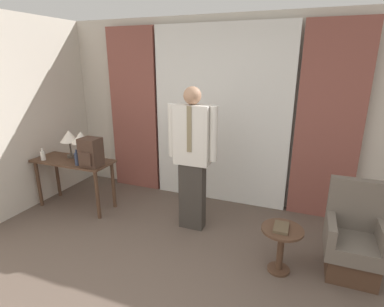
{
  "coord_description": "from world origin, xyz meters",
  "views": [
    {
      "loc": [
        1.18,
        -1.39,
        2.1
      ],
      "look_at": [
        -0.02,
        1.71,
        1.05
      ],
      "focal_mm": 28.0,
      "sensor_mm": 36.0,
      "label": 1
    }
  ],
  "objects_px": {
    "armchair": "(353,242)",
    "person": "(192,154)",
    "desk": "(74,168)",
    "bottle_by_lamp": "(43,155)",
    "table_lamp_right": "(81,138)",
    "backpack": "(91,152)",
    "book": "(281,228)",
    "table_lamp_left": "(69,137)",
    "side_table": "(281,242)",
    "bottle_near_edge": "(77,159)"
  },
  "relations": [
    {
      "from": "backpack",
      "to": "desk",
      "type": "bearing_deg",
      "value": 166.02
    },
    {
      "from": "table_lamp_left",
      "to": "table_lamp_right",
      "type": "distance_m",
      "value": 0.21
    },
    {
      "from": "table_lamp_left",
      "to": "side_table",
      "type": "xyz_separation_m",
      "value": [
        3.06,
        -0.49,
        -0.7
      ]
    },
    {
      "from": "bottle_by_lamp",
      "to": "side_table",
      "type": "xyz_separation_m",
      "value": [
        3.34,
        -0.25,
        -0.46
      ]
    },
    {
      "from": "backpack",
      "to": "book",
      "type": "bearing_deg",
      "value": -6.8
    },
    {
      "from": "backpack",
      "to": "book",
      "type": "distance_m",
      "value": 2.56
    },
    {
      "from": "side_table",
      "to": "bottle_near_edge",
      "type": "bearing_deg",
      "value": 174.78
    },
    {
      "from": "person",
      "to": "armchair",
      "type": "relative_size",
      "value": 1.89
    },
    {
      "from": "person",
      "to": "side_table",
      "type": "height_order",
      "value": "person"
    },
    {
      "from": "desk",
      "to": "armchair",
      "type": "height_order",
      "value": "armchair"
    },
    {
      "from": "table_lamp_right",
      "to": "desk",
      "type": "bearing_deg",
      "value": -138.79
    },
    {
      "from": "backpack",
      "to": "side_table",
      "type": "bearing_deg",
      "value": -6.55
    },
    {
      "from": "armchair",
      "to": "person",
      "type": "bearing_deg",
      "value": 172.57
    },
    {
      "from": "bottle_near_edge",
      "to": "bottle_by_lamp",
      "type": "distance_m",
      "value": 0.61
    },
    {
      "from": "desk",
      "to": "backpack",
      "type": "distance_m",
      "value": 0.54
    },
    {
      "from": "backpack",
      "to": "bottle_near_edge",
      "type": "bearing_deg",
      "value": -169.14
    },
    {
      "from": "person",
      "to": "backpack",
      "type": "bearing_deg",
      "value": -171.87
    },
    {
      "from": "table_lamp_left",
      "to": "person",
      "type": "bearing_deg",
      "value": -0.09
    },
    {
      "from": "desk",
      "to": "bottle_by_lamp",
      "type": "height_order",
      "value": "bottle_by_lamp"
    },
    {
      "from": "backpack",
      "to": "person",
      "type": "distance_m",
      "value": 1.39
    },
    {
      "from": "person",
      "to": "table_lamp_right",
      "type": "bearing_deg",
      "value": 179.9
    },
    {
      "from": "bottle_by_lamp",
      "to": "armchair",
      "type": "distance_m",
      "value": 4.05
    },
    {
      "from": "table_lamp_right",
      "to": "person",
      "type": "height_order",
      "value": "person"
    },
    {
      "from": "bottle_by_lamp",
      "to": "backpack",
      "type": "relative_size",
      "value": 0.43
    },
    {
      "from": "bottle_near_edge",
      "to": "bottle_by_lamp",
      "type": "xyz_separation_m",
      "value": [
        -0.61,
        -0.0,
        -0.02
      ]
    },
    {
      "from": "side_table",
      "to": "bottle_by_lamp",
      "type": "bearing_deg",
      "value": 175.75
    },
    {
      "from": "table_lamp_right",
      "to": "side_table",
      "type": "distance_m",
      "value": 2.97
    },
    {
      "from": "table_lamp_left",
      "to": "bottle_by_lamp",
      "type": "bearing_deg",
      "value": -139.8
    },
    {
      "from": "table_lamp_left",
      "to": "table_lamp_right",
      "type": "bearing_deg",
      "value": 0.0
    },
    {
      "from": "table_lamp_right",
      "to": "person",
      "type": "xyz_separation_m",
      "value": [
        1.69,
        -0.0,
        -0.04
      ]
    },
    {
      "from": "bottle_by_lamp",
      "to": "side_table",
      "type": "height_order",
      "value": "bottle_by_lamp"
    },
    {
      "from": "side_table",
      "to": "book",
      "type": "height_order",
      "value": "book"
    },
    {
      "from": "side_table",
      "to": "armchair",
      "type": "bearing_deg",
      "value": 20.14
    },
    {
      "from": "bottle_near_edge",
      "to": "book",
      "type": "xyz_separation_m",
      "value": [
        2.72,
        -0.26,
        -0.31
      ]
    },
    {
      "from": "armchair",
      "to": "bottle_near_edge",
      "type": "bearing_deg",
      "value": 179.97
    },
    {
      "from": "bottle_by_lamp",
      "to": "bottle_near_edge",
      "type": "bearing_deg",
      "value": 0.13
    },
    {
      "from": "side_table",
      "to": "book",
      "type": "xyz_separation_m",
      "value": [
        -0.01,
        -0.01,
        0.17
      ]
    },
    {
      "from": "bottle_by_lamp",
      "to": "side_table",
      "type": "distance_m",
      "value": 3.38
    },
    {
      "from": "armchair",
      "to": "book",
      "type": "bearing_deg",
      "value": -159.51
    },
    {
      "from": "armchair",
      "to": "book",
      "type": "xyz_separation_m",
      "value": [
        -0.69,
        -0.26,
        0.16
      ]
    },
    {
      "from": "book",
      "to": "person",
      "type": "bearing_deg",
      "value": 156.45
    },
    {
      "from": "bottle_near_edge",
      "to": "bottle_by_lamp",
      "type": "height_order",
      "value": "bottle_near_edge"
    },
    {
      "from": "book",
      "to": "table_lamp_right",
      "type": "bearing_deg",
      "value": 170.01
    },
    {
      "from": "person",
      "to": "book",
      "type": "distance_m",
      "value": 1.33
    },
    {
      "from": "table_lamp_left",
      "to": "book",
      "type": "xyz_separation_m",
      "value": [
        3.05,
        -0.5,
        -0.52
      ]
    },
    {
      "from": "desk",
      "to": "bottle_by_lamp",
      "type": "xyz_separation_m",
      "value": [
        -0.39,
        -0.15,
        0.19
      ]
    },
    {
      "from": "bottle_by_lamp",
      "to": "backpack",
      "type": "height_order",
      "value": "backpack"
    },
    {
      "from": "person",
      "to": "bottle_by_lamp",
      "type": "bearing_deg",
      "value": -173.8
    },
    {
      "from": "table_lamp_right",
      "to": "side_table",
      "type": "xyz_separation_m",
      "value": [
        2.84,
        -0.49,
        -0.7
      ]
    },
    {
      "from": "table_lamp_right",
      "to": "backpack",
      "type": "height_order",
      "value": "table_lamp_right"
    }
  ]
}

